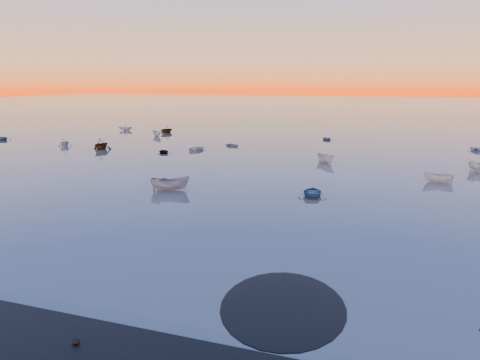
% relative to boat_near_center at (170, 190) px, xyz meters
% --- Properties ---
extents(ground, '(600.00, 600.00, 0.00)m').
position_rel_boat_near_center_xyz_m(ground, '(6.38, 76.00, 0.00)').
color(ground, '#615651').
rests_on(ground, ground).
extents(mud_lobes, '(140.00, 6.00, 0.07)m').
position_rel_boat_near_center_xyz_m(mud_lobes, '(6.38, -25.00, 0.01)').
color(mud_lobes, black).
rests_on(mud_lobes, ground).
extents(moored_fleet, '(124.00, 58.00, 1.20)m').
position_rel_boat_near_center_xyz_m(moored_fleet, '(6.38, 29.00, 0.00)').
color(moored_fleet, '#BAB9B5').
rests_on(moored_fleet, ground).
extents(boat_near_center, '(3.44, 4.68, 1.49)m').
position_rel_boat_near_center_xyz_m(boat_near_center, '(0.00, 0.00, 0.00)').
color(boat_near_center, gray).
rests_on(boat_near_center, ground).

